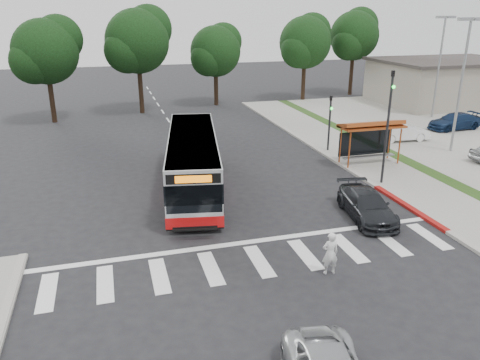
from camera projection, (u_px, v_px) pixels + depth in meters
name	position (u px, v px, depth m)	size (l,w,h in m)	color
ground	(228.00, 213.00, 23.34)	(140.00, 140.00, 0.00)	black
sidewalk_east	(349.00, 151.00, 33.40)	(4.00, 40.00, 0.12)	gray
curb_east	(323.00, 153.00, 32.87)	(0.30, 40.00, 0.15)	#9E9991
curb_east_red	(408.00, 207.00, 23.83)	(0.32, 6.00, 0.15)	maroon
parking_lot	(468.00, 133.00, 38.32)	(18.00, 36.00, 0.10)	gray
commercial_building	(446.00, 83.00, 50.25)	(14.00, 10.00, 4.40)	gray
building_roof_cap	(449.00, 61.00, 49.45)	(14.60, 10.60, 0.30)	#383330
crosswalk_ladder	(259.00, 261.00, 18.81)	(18.00, 2.60, 0.01)	silver
bus_shelter	(371.00, 129.00, 29.95)	(4.20, 1.60, 2.86)	#9C431A
traffic_signal_ne_tall	(388.00, 119.00, 25.85)	(0.18, 0.37, 6.50)	black
traffic_signal_ne_short	(330.00, 118.00, 32.66)	(0.18, 0.37, 4.00)	black
lot_light_front	(464.00, 68.00, 31.41)	(1.90, 0.35, 9.01)	gray
lot_light_mid	(441.00, 53.00, 42.01)	(1.90, 0.35, 9.01)	gray
tree_ne_a	(306.00, 41.00, 50.70)	(6.16, 5.74, 9.30)	black
tree_ne_b	(355.00, 35.00, 54.14)	(6.16, 5.74, 10.02)	black
tree_north_a	(138.00, 40.00, 44.05)	(6.60, 6.15, 10.17)	black
tree_north_b	(216.00, 50.00, 48.35)	(5.72, 5.33, 8.43)	black
tree_north_c	(46.00, 50.00, 40.38)	(6.16, 5.74, 9.30)	black
transit_bus	(193.00, 163.00, 26.03)	(2.57, 11.88, 3.07)	silver
pedestrian	(330.00, 253.00, 17.66)	(0.63, 0.41, 1.72)	white
dark_sedan	(367.00, 205.00, 22.57)	(1.85, 4.55, 1.32)	black
parked_car_1	(402.00, 132.00, 35.79)	(1.43, 4.11, 1.35)	white
parked_car_3	(455.00, 121.00, 39.24)	(1.89, 4.65, 1.35)	#142647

